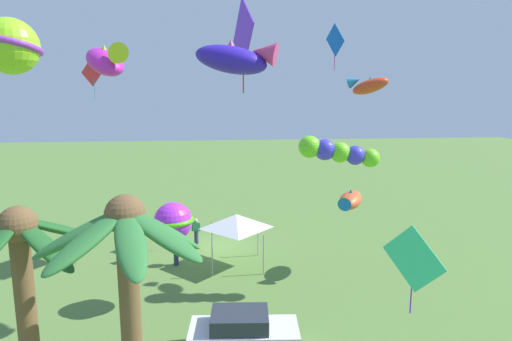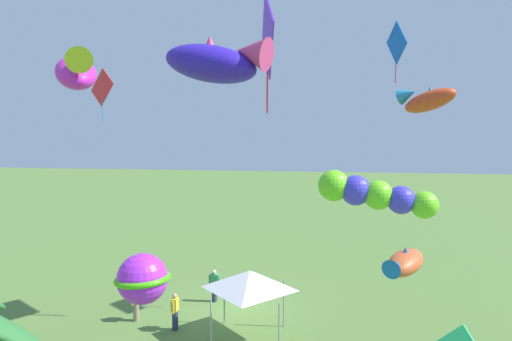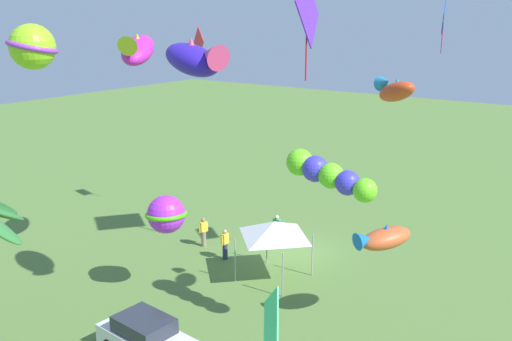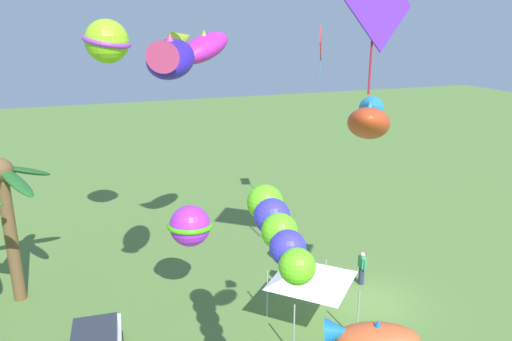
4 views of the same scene
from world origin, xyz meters
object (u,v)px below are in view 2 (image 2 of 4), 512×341
spectator_0 (175,311)px  kite_diamond_7 (102,88)px  spectator_2 (136,303)px  kite_fish_2 (76,70)px  kite_diamond_3 (397,43)px  kite_tube_1 (372,194)px  kite_diamond_9 (268,38)px  kite_ball_5 (142,279)px  kite_fish_8 (404,263)px  spectator_1 (214,285)px  kite_fish_4 (427,99)px  festival_tent (250,280)px  kite_fish_0 (216,61)px

spectator_0 → kite_diamond_7: size_ratio=0.61×
spectator_2 → kite_diamond_7: size_ratio=0.61×
kite_fish_2 → kite_diamond_3: 13.08m
kite_tube_1 → kite_diamond_9: kite_diamond_9 is taller
kite_ball_5 → kite_fish_8: (-8.69, -2.77, 0.03)m
spectator_0 → kite_diamond_9: kite_diamond_9 is taller
spectator_0 → spectator_1: (-0.98, -3.30, 0.00)m
kite_diamond_3 → kite_fish_4: 5.80m
festival_tent → kite_ball_5: (2.93, 3.98, 1.28)m
spectator_1 → kite_diamond_9: kite_diamond_9 is taller
festival_tent → kite_tube_1: kite_tube_1 is taller
spectator_1 → kite_diamond_7: 11.13m
kite_fish_2 → kite_fish_4: 11.85m
kite_diamond_3 → kite_fish_4: bearing=92.0°
spectator_1 → kite_ball_5: 8.25m
kite_fish_2 → kite_ball_5: (-2.70, 1.35, -6.81)m
kite_fish_2 → kite_fish_4: size_ratio=1.59×
kite_tube_1 → kite_diamond_3: size_ratio=1.37×
kite_tube_1 → kite_fish_4: kite_fish_4 is taller
kite_ball_5 → kite_fish_8: size_ratio=0.99×
kite_fish_0 → kite_ball_5: size_ratio=1.41×
kite_fish_8 → kite_diamond_9: kite_diamond_9 is taller
spectator_1 → kite_diamond_7: bearing=-3.9°
kite_tube_1 → spectator_0: bearing=-25.8°
kite_fish_8 → kite_diamond_3: bearing=-92.8°
kite_tube_1 → kite_fish_4: (-1.81, -1.28, 2.97)m
kite_fish_0 → kite_diamond_9: kite_diamond_9 is taller
spectator_0 → kite_tube_1: (-7.58, 3.66, 5.75)m
festival_tent → kite_diamond_9: 9.89m
kite_fish_0 → kite_diamond_3: kite_diamond_3 is taller
kite_fish_4 → kite_fish_0: bearing=24.7°
spectator_2 → kite_tube_1: 11.97m
spectator_2 → kite_diamond_3: (-11.20, -2.12, 11.33)m
festival_tent → kite_tube_1: (-4.34, 3.26, 4.09)m
spectator_1 → spectator_2: (2.96, 2.63, 0.00)m
kite_diamond_3 → spectator_0: bearing=16.8°
kite_fish_2 → kite_fish_0: bearing=156.9°
kite_tube_1 → kite_fish_2: bearing=-3.6°
kite_fish_2 → kite_diamond_7: (2.23, -6.71, -0.13)m
spectator_2 → kite_tube_1: size_ratio=0.43×
kite_fish_8 → festival_tent: bearing=-11.9°
kite_fish_8 → kite_diamond_9: (5.22, -2.83, 8.44)m
spectator_0 → kite_fish_0: size_ratio=0.45×
festival_tent → kite_ball_5: bearing=53.6°
spectator_2 → kite_fish_8: size_ratio=0.62×
kite_fish_0 → kite_diamond_7: bearing=-49.8°
festival_tent → kite_ball_5: size_ratio=1.14×
kite_ball_5 → kite_diamond_7: 11.57m
festival_tent → kite_diamond_7: kite_diamond_7 is taller
kite_diamond_7 → spectator_2: bearing=131.2°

